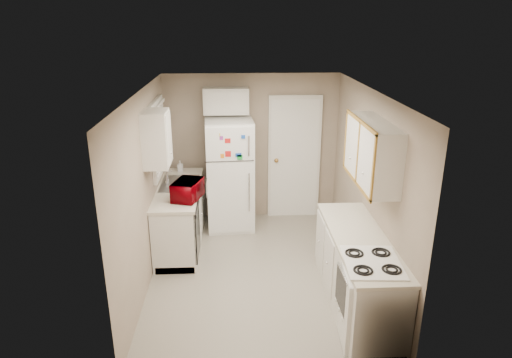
{
  "coord_description": "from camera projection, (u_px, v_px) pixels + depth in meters",
  "views": [
    {
      "loc": [
        -0.29,
        -5.31,
        3.22
      ],
      "look_at": [
        0.0,
        0.5,
        1.15
      ],
      "focal_mm": 32.0,
      "sensor_mm": 36.0,
      "label": 1
    }
  ],
  "objects": [
    {
      "name": "ceiling",
      "position": [
        258.0,
        92.0,
        5.29
      ],
      "size": [
        3.8,
        3.8,
        0.0
      ],
      "primitive_type": "plane",
      "color": "white",
      "rests_on": "floor"
    },
    {
      "name": "right_counter",
      "position": [
        357.0,
        272.0,
        5.24
      ],
      "size": [
        0.6,
        2.0,
        0.9
      ],
      "primitive_type": "cube",
      "color": "silver",
      "rests_on": "floor"
    },
    {
      "name": "window_blinds",
      "position": [
        159.0,
        138.0,
        6.48
      ],
      "size": [
        0.1,
        0.98,
        1.08
      ],
      "primitive_type": "cube",
      "color": "silver",
      "rests_on": "wall_left"
    },
    {
      "name": "left_counter",
      "position": [
        180.0,
        216.0,
        6.74
      ],
      "size": [
        0.6,
        1.8,
        0.9
      ],
      "primitive_type": "cube",
      "color": "silver",
      "rests_on": "floor"
    },
    {
      "name": "cabinet_over_fridge",
      "position": [
        226.0,
        101.0,
        7.05
      ],
      "size": [
        0.7,
        0.3,
        0.4
      ],
      "primitive_type": "cube",
      "color": "silver",
      "rests_on": "wall_back"
    },
    {
      "name": "wall_left",
      "position": [
        145.0,
        191.0,
        5.62
      ],
      "size": [
        3.8,
        3.8,
        0.0
      ],
      "primitive_type": "plane",
      "color": "gray",
      "rests_on": "floor"
    },
    {
      "name": "wall_back",
      "position": [
        252.0,
        148.0,
        7.48
      ],
      "size": [
        2.8,
        2.8,
        0.0
      ],
      "primitive_type": "plane",
      "color": "gray",
      "rests_on": "floor"
    },
    {
      "name": "stove",
      "position": [
        368.0,
        304.0,
        4.72
      ],
      "size": [
        0.6,
        0.72,
        0.83
      ],
      "primitive_type": "cube",
      "rotation": [
        0.0,
        0.0,
        -0.07
      ],
      "color": "white",
      "rests_on": "floor"
    },
    {
      "name": "upper_cabinet_left",
      "position": [
        156.0,
        139.0,
        5.64
      ],
      "size": [
        0.3,
        0.45,
        0.7
      ],
      "primitive_type": "cube",
      "color": "silver",
      "rests_on": "wall_left"
    },
    {
      "name": "interior_door",
      "position": [
        294.0,
        158.0,
        7.53
      ],
      "size": [
        0.86,
        0.06,
        2.08
      ],
      "primitive_type": "cube",
      "color": "white",
      "rests_on": "floor"
    },
    {
      "name": "dishwasher",
      "position": [
        197.0,
        231.0,
        6.17
      ],
      "size": [
        0.03,
        0.58,
        0.72
      ],
      "primitive_type": "cube",
      "color": "black",
      "rests_on": "floor"
    },
    {
      "name": "refrigerator",
      "position": [
        230.0,
        175.0,
        7.18
      ],
      "size": [
        0.76,
        0.74,
        1.76
      ],
      "primitive_type": "cube",
      "rotation": [
        0.0,
        0.0,
        0.06
      ],
      "color": "white",
      "rests_on": "floor"
    },
    {
      "name": "microwave",
      "position": [
        188.0,
        189.0,
        6.12
      ],
      "size": [
        0.52,
        0.38,
        0.31
      ],
      "primitive_type": "imported",
      "rotation": [
        0.0,
        0.0,
        1.29
      ],
      "color": "#7D0008",
      "rests_on": "left_counter"
    },
    {
      "name": "upper_cabinet_right",
      "position": [
        372.0,
        152.0,
        5.08
      ],
      "size": [
        0.3,
        1.2,
        0.7
      ],
      "primitive_type": "cube",
      "color": "silver",
      "rests_on": "wall_right"
    },
    {
      "name": "wall_right",
      "position": [
        369.0,
        187.0,
        5.76
      ],
      "size": [
        3.8,
        3.8,
        0.0
      ],
      "primitive_type": "plane",
      "color": "gray",
      "rests_on": "floor"
    },
    {
      "name": "soap_bottle",
      "position": [
        180.0,
        165.0,
        7.23
      ],
      "size": [
        0.08,
        0.08,
        0.18
      ],
      "primitive_type": "imported",
      "rotation": [
        0.0,
        0.0,
        -0.04
      ],
      "color": "beige",
      "rests_on": "left_counter"
    },
    {
      "name": "sink",
      "position": [
        180.0,
        186.0,
        6.74
      ],
      "size": [
        0.54,
        0.74,
        0.16
      ],
      "primitive_type": "cube",
      "color": "gray",
      "rests_on": "left_counter"
    },
    {
      "name": "wall_front",
      "position": [
        270.0,
        267.0,
        3.9
      ],
      "size": [
        2.8,
        2.8,
        0.0
      ],
      "primitive_type": "plane",
      "color": "gray",
      "rests_on": "floor"
    },
    {
      "name": "floor",
      "position": [
        258.0,
        272.0,
        6.09
      ],
      "size": [
        3.8,
        3.8,
        0.0
      ],
      "primitive_type": "plane",
      "color": "#AEA797",
      "rests_on": "ground"
    }
  ]
}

